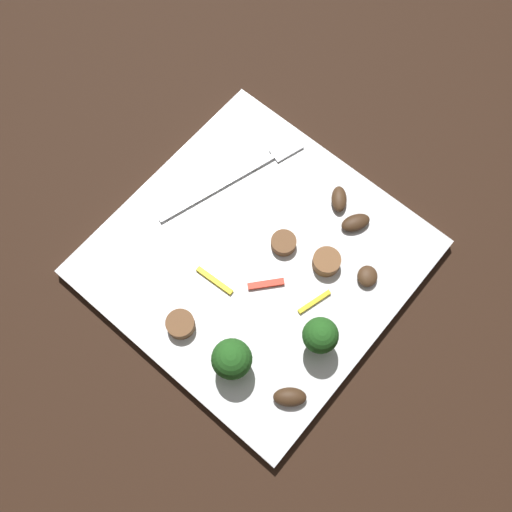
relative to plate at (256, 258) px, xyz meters
name	(u,v)px	position (x,y,z in m)	size (l,w,h in m)	color
ground_plane	(256,261)	(0.00, 0.00, -0.01)	(1.40, 1.40, 0.00)	black
plate	(256,258)	(0.00, 0.00, 0.00)	(0.30, 0.30, 0.01)	white
fork	(242,174)	(0.06, 0.07, 0.01)	(0.18, 0.06, 0.00)	silver
broccoli_floret_0	(320,336)	(-0.03, -0.11, 0.04)	(0.03, 0.03, 0.05)	#296420
broccoli_floret_1	(232,359)	(-0.10, -0.06, 0.04)	(0.04, 0.04, 0.05)	#296420
sausage_slice_0	(326,262)	(0.04, -0.06, 0.01)	(0.03, 0.03, 0.01)	brown
sausage_slice_1	(284,243)	(0.03, -0.01, 0.01)	(0.03, 0.03, 0.01)	brown
sausage_slice_2	(180,324)	(-0.11, 0.01, 0.01)	(0.03, 0.03, 0.01)	brown
mushroom_0	(356,223)	(0.10, -0.06, 0.01)	(0.03, 0.02, 0.01)	#422B19
mushroom_1	(339,199)	(0.11, -0.03, 0.01)	(0.03, 0.02, 0.01)	#4C331E
mushroom_2	(367,276)	(0.06, -0.10, 0.01)	(0.02, 0.02, 0.01)	#4C331E
mushroom_3	(290,397)	(-0.09, -0.12, 0.01)	(0.03, 0.02, 0.01)	#422B19
pepper_strip_0	(316,300)	(0.00, -0.08, 0.01)	(0.04, 0.00, 0.00)	yellow
pepper_strip_1	(215,281)	(-0.05, 0.01, 0.01)	(0.04, 0.01, 0.00)	yellow
pepper_strip_2	(266,284)	(-0.02, -0.03, 0.01)	(0.04, 0.01, 0.00)	red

